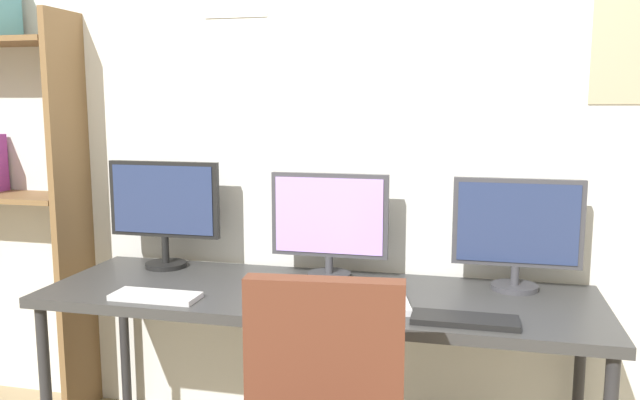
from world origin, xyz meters
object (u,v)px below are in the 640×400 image
Objects in this scene: keyboard_right at (465,320)px; monitor_left at (164,207)px; desk at (317,305)px; monitor_center at (329,222)px; computer_mouse at (294,297)px; monitor_right at (517,230)px; laptop_closed at (363,304)px; keyboard_left at (156,296)px.

monitor_left is at bearing 161.22° from keyboard_right.
monitor_left reaches higher than desk.
computer_mouse is (-0.06, -0.35, -0.22)m from monitor_center.
monitor_right is at bearing -0.00° from monitor_center.
laptop_closed is (0.26, -0.01, -0.00)m from computer_mouse.
monitor_right is 0.90m from computer_mouse.
computer_mouse is at bearing -26.88° from monitor_left.
monitor_center is 1.52× the size of laptop_closed.
monitor_left is at bearing 112.23° from keyboard_left.
monitor_center is at bearing 81.00° from computer_mouse.
keyboard_left is at bearing -157.67° from desk.
monitor_left reaches higher than monitor_right.
desk is at bearing 67.86° from computer_mouse.
keyboard_left is at bearing -141.70° from monitor_center.
monitor_center is 0.47m from laptop_closed.
computer_mouse is at bearing 164.98° from laptop_closed.
monitor_right is at bearing 19.88° from laptop_closed.
monitor_left is 1.04m from laptop_closed.
desk is at bearing -164.01° from monitor_right.
monitor_right is (0.74, 0.21, 0.29)m from desk.
keyboard_right is 0.62m from computer_mouse.
keyboard_right is at bearing -22.33° from desk.
monitor_center is at bearing 106.44° from laptop_closed.
laptop_closed is at bearing -146.56° from monitor_right.
monitor_right is at bearing 18.78° from keyboard_left.
monitor_right reaches higher than computer_mouse.
keyboard_right is at bearing -18.78° from monitor_left.
monitor_left is 1.55× the size of keyboard_left.
monitor_center is 0.74m from monitor_right.
monitor_center reaches higher than computer_mouse.
computer_mouse reaches higher than keyboard_right.
desk is 4.19× the size of monitor_left.
monitor_left is 1.44× the size of keyboard_right.
computer_mouse reaches higher than desk.
monitor_left is 1.04× the size of monitor_center.
monitor_center is at bearing 38.30° from keyboard_left.
monitor_left is 0.74m from monitor_center.
monitor_left is 1.58× the size of laptop_closed.
monitor_center is 5.08× the size of computer_mouse.
laptop_closed reaches higher than keyboard_right.
laptop_closed is at bearing 166.08° from keyboard_right.
computer_mouse is (-0.62, 0.09, 0.01)m from keyboard_right.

